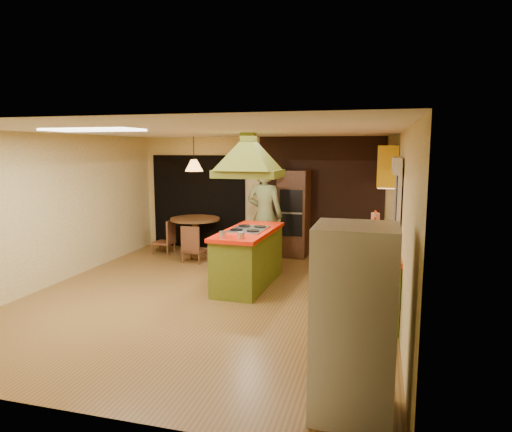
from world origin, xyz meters
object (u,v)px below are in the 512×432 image
(kitchen_island, at_px, (249,257))
(man, at_px, (265,216))
(refrigerator, at_px, (354,322))
(dining_table, at_px, (195,229))
(wall_oven, at_px, (294,214))
(canister_large, at_px, (375,219))

(kitchen_island, height_order, man, man)
(kitchen_island, bearing_deg, refrigerator, -58.52)
(man, height_order, refrigerator, man)
(refrigerator, distance_m, dining_table, 6.35)
(wall_oven, distance_m, canister_large, 2.03)
(wall_oven, relative_size, dining_table, 1.72)
(man, height_order, canister_large, man)
(kitchen_island, relative_size, wall_oven, 1.05)
(canister_large, bearing_deg, wall_oven, 144.87)
(dining_table, bearing_deg, canister_large, -12.13)
(canister_large, bearing_deg, refrigerator, -91.44)
(man, distance_m, dining_table, 1.83)
(refrigerator, xyz_separation_m, dining_table, (-3.61, 5.21, -0.27))
(refrigerator, relative_size, wall_oven, 0.91)
(refrigerator, xyz_separation_m, canister_large, (0.11, 4.41, 0.21))
(kitchen_island, bearing_deg, dining_table, 134.89)
(man, relative_size, dining_table, 1.87)
(kitchen_island, bearing_deg, man, 94.32)
(dining_table, bearing_deg, kitchen_island, -47.20)
(kitchen_island, distance_m, wall_oven, 2.30)
(wall_oven, bearing_deg, dining_table, -167.02)
(kitchen_island, xyz_separation_m, dining_table, (-1.73, 1.87, 0.08))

